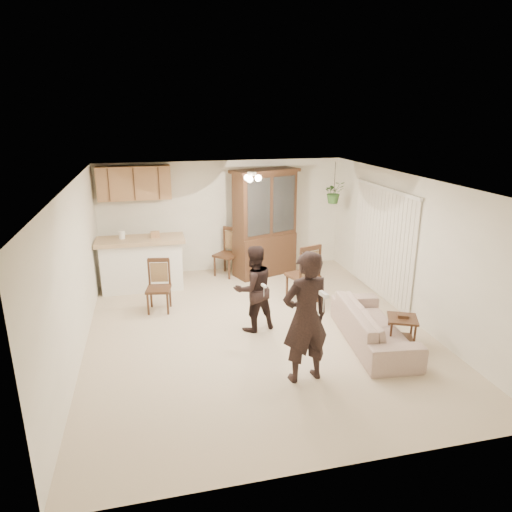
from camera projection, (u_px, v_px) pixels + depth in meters
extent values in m
plane|color=beige|center=(256.00, 329.00, 7.71)|extent=(6.50, 6.50, 0.00)
cube|color=silver|center=(256.00, 181.00, 6.96)|extent=(5.50, 6.50, 0.02)
cube|color=white|center=(224.00, 216.00, 10.35)|extent=(5.50, 0.02, 2.50)
cube|color=white|center=(335.00, 362.00, 4.32)|extent=(5.50, 0.02, 2.50)
cube|color=white|center=(75.00, 272.00, 6.74)|extent=(0.02, 6.50, 2.50)
cube|color=white|center=(410.00, 248.00, 7.94)|extent=(0.02, 6.50, 2.50)
cube|color=white|center=(142.00, 266.00, 9.34)|extent=(1.60, 0.55, 1.00)
cube|color=tan|center=(140.00, 240.00, 9.18)|extent=(1.75, 0.70, 0.08)
cube|color=#935F40|center=(134.00, 183.00, 9.52)|extent=(1.50, 0.34, 0.70)
imported|color=#245522|center=(334.00, 192.00, 9.89)|extent=(0.43, 0.37, 0.48)
cylinder|color=black|center=(335.00, 177.00, 9.79)|extent=(0.01, 0.01, 0.65)
imported|color=beige|center=(374.00, 321.00, 7.17)|extent=(0.94, 1.94, 0.73)
imported|color=black|center=(306.00, 319.00, 6.03)|extent=(0.71, 0.53, 1.80)
imported|color=black|center=(254.00, 292.00, 7.54)|extent=(0.77, 0.67, 1.35)
cube|color=#3C2315|center=(265.00, 254.00, 10.26)|extent=(1.48, 0.98, 0.92)
cube|color=#3C2315|center=(265.00, 204.00, 9.91)|extent=(1.46, 0.92, 1.38)
cube|color=#B5C0C6|center=(265.00, 204.00, 9.91)|extent=(1.13, 0.43, 1.21)
cube|color=#3C2315|center=(265.00, 171.00, 9.70)|extent=(1.60, 1.05, 0.07)
cube|color=#3C2315|center=(403.00, 319.00, 7.04)|extent=(0.58, 0.58, 0.04)
cube|color=#3C2315|center=(401.00, 338.00, 7.14)|extent=(0.49, 0.49, 0.03)
cube|color=#3C2315|center=(403.00, 316.00, 7.03)|extent=(0.19, 0.16, 0.05)
cube|color=#3C2315|center=(159.00, 289.00, 8.32)|extent=(0.49, 0.49, 0.05)
cube|color=#95774A|center=(158.00, 276.00, 8.24)|extent=(0.32, 0.09, 0.37)
cube|color=#3C2315|center=(157.00, 263.00, 8.17)|extent=(0.39, 0.10, 0.07)
cube|color=#3C2315|center=(227.00, 255.00, 10.15)|extent=(0.67, 0.67, 0.05)
cube|color=#95774A|center=(226.00, 243.00, 10.06)|extent=(0.28, 0.27, 0.41)
cube|color=#3C2315|center=(226.00, 231.00, 9.98)|extent=(0.34, 0.33, 0.08)
cube|color=#3C2315|center=(303.00, 276.00, 8.75)|extent=(0.65, 0.65, 0.06)
cube|color=#95774A|center=(303.00, 260.00, 8.65)|extent=(0.38, 0.16, 0.45)
cube|color=#3C2315|center=(304.00, 245.00, 8.57)|extent=(0.46, 0.18, 0.09)
cube|color=white|center=(324.00, 294.00, 5.49)|extent=(0.07, 0.17, 0.05)
cube|color=white|center=(264.00, 286.00, 7.18)|extent=(0.07, 0.13, 0.04)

